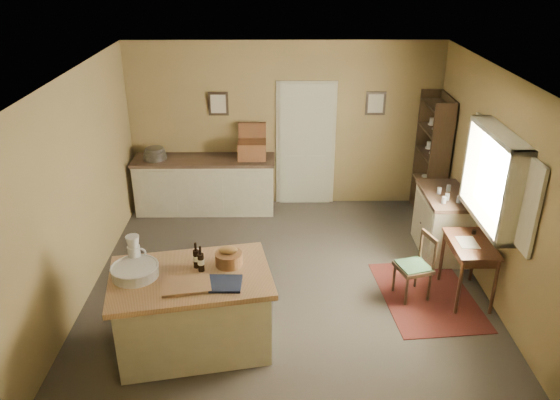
{
  "coord_description": "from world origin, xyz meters",
  "views": [
    {
      "loc": [
        -0.15,
        -6.01,
        3.98
      ],
      "look_at": [
        -0.09,
        0.07,
        1.15
      ],
      "focal_mm": 35.0,
      "sensor_mm": 36.0,
      "label": 1
    }
  ],
  "objects_px": {
    "desk_chair": "(413,268)",
    "right_cabinet": "(442,222)",
    "work_island": "(192,309)",
    "sideboard": "(206,183)",
    "writing_desk": "(470,250)",
    "shelving_unit": "(435,158)"
  },
  "relations": [
    {
      "from": "right_cabinet",
      "to": "work_island",
      "type": "bearing_deg",
      "value": -148.0
    },
    {
      "from": "writing_desk",
      "to": "shelving_unit",
      "type": "distance_m",
      "value": 2.36
    },
    {
      "from": "work_island",
      "to": "desk_chair",
      "type": "distance_m",
      "value": 2.73
    },
    {
      "from": "writing_desk",
      "to": "shelving_unit",
      "type": "bearing_deg",
      "value": 86.27
    },
    {
      "from": "writing_desk",
      "to": "right_cabinet",
      "type": "distance_m",
      "value": 1.15
    },
    {
      "from": "work_island",
      "to": "shelving_unit",
      "type": "relative_size",
      "value": 0.93
    },
    {
      "from": "desk_chair",
      "to": "right_cabinet",
      "type": "height_order",
      "value": "right_cabinet"
    },
    {
      "from": "work_island",
      "to": "desk_chair",
      "type": "xyz_separation_m",
      "value": [
        2.58,
        0.91,
        -0.07
      ]
    },
    {
      "from": "writing_desk",
      "to": "desk_chair",
      "type": "bearing_deg",
      "value": 179.37
    },
    {
      "from": "desk_chair",
      "to": "right_cabinet",
      "type": "xyz_separation_m",
      "value": [
        0.66,
        1.12,
        0.04
      ]
    },
    {
      "from": "writing_desk",
      "to": "right_cabinet",
      "type": "bearing_deg",
      "value": 90.01
    },
    {
      "from": "work_island",
      "to": "sideboard",
      "type": "xyz_separation_m",
      "value": [
        -0.24,
        3.43,
        -0.0
      ]
    },
    {
      "from": "sideboard",
      "to": "writing_desk",
      "type": "distance_m",
      "value": 4.31
    },
    {
      "from": "sideboard",
      "to": "right_cabinet",
      "type": "distance_m",
      "value": 3.76
    },
    {
      "from": "desk_chair",
      "to": "right_cabinet",
      "type": "distance_m",
      "value": 1.3
    },
    {
      "from": "desk_chair",
      "to": "shelving_unit",
      "type": "xyz_separation_m",
      "value": [
        0.81,
        2.32,
        0.57
      ]
    },
    {
      "from": "sideboard",
      "to": "writing_desk",
      "type": "bearing_deg",
      "value": -35.96
    },
    {
      "from": "sideboard",
      "to": "writing_desk",
      "type": "height_order",
      "value": "sideboard"
    },
    {
      "from": "writing_desk",
      "to": "right_cabinet",
      "type": "relative_size",
      "value": 0.77
    },
    {
      "from": "sideboard",
      "to": "writing_desk",
      "type": "xyz_separation_m",
      "value": [
        3.49,
        -2.53,
        0.18
      ]
    },
    {
      "from": "sideboard",
      "to": "right_cabinet",
      "type": "xyz_separation_m",
      "value": [
        3.49,
        -1.4,
        -0.02
      ]
    },
    {
      "from": "work_island",
      "to": "right_cabinet",
      "type": "distance_m",
      "value": 3.82
    }
  ]
}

